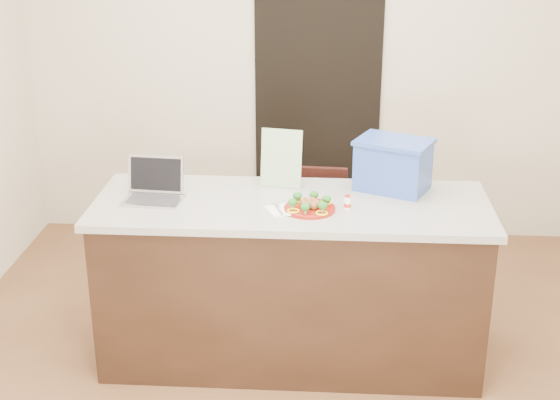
# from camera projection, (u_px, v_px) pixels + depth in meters

# --- Properties ---
(ground) EXTENTS (4.00, 4.00, 0.00)m
(ground) POSITION_uv_depth(u_px,v_px,m) (288.00, 380.00, 4.14)
(ground) COLOR brown
(ground) RESTS_ON ground
(room_shell) EXTENTS (4.00, 4.00, 4.00)m
(room_shell) POSITION_uv_depth(u_px,v_px,m) (290.00, 80.00, 3.55)
(room_shell) COLOR white
(room_shell) RESTS_ON ground
(doorway) EXTENTS (0.90, 0.02, 2.00)m
(doorway) POSITION_uv_depth(u_px,v_px,m) (318.00, 104.00, 5.61)
(doorway) COLOR black
(doorway) RESTS_ON ground
(island) EXTENTS (2.06, 0.76, 0.92)m
(island) POSITION_uv_depth(u_px,v_px,m) (291.00, 281.00, 4.21)
(island) COLOR black
(island) RESTS_ON ground
(plate) EXTENTS (0.26, 0.26, 0.02)m
(plate) POSITION_uv_depth(u_px,v_px,m) (310.00, 208.00, 3.93)
(plate) COLOR maroon
(plate) RESTS_ON island
(meatballs) EXTENTS (0.10, 0.10, 0.04)m
(meatballs) POSITION_uv_depth(u_px,v_px,m) (310.00, 203.00, 3.93)
(meatballs) COLOR brown
(meatballs) RESTS_ON plate
(broccoli) EXTENTS (0.22, 0.22, 0.04)m
(broccoli) POSITION_uv_depth(u_px,v_px,m) (310.00, 201.00, 3.92)
(broccoli) COLOR #165317
(broccoli) RESTS_ON plate
(pepper_rings) EXTENTS (0.22, 0.22, 0.01)m
(pepper_rings) POSITION_uv_depth(u_px,v_px,m) (310.00, 207.00, 3.93)
(pepper_rings) COLOR yellow
(pepper_rings) RESTS_ON plate
(napkin) EXTENTS (0.20, 0.20, 0.01)m
(napkin) POSITION_uv_depth(u_px,v_px,m) (283.00, 210.00, 3.93)
(napkin) COLOR silver
(napkin) RESTS_ON island
(fork) EXTENTS (0.05, 0.16, 0.00)m
(fork) POSITION_uv_depth(u_px,v_px,m) (279.00, 208.00, 3.94)
(fork) COLOR #B1B0B5
(fork) RESTS_ON napkin
(knife) EXTENTS (0.03, 0.19, 0.01)m
(knife) POSITION_uv_depth(u_px,v_px,m) (289.00, 210.00, 3.91)
(knife) COLOR white
(knife) RESTS_ON napkin
(yogurt_bottle) EXTENTS (0.04, 0.04, 0.08)m
(yogurt_bottle) POSITION_uv_depth(u_px,v_px,m) (348.00, 204.00, 3.93)
(yogurt_bottle) COLOR white
(yogurt_bottle) RESTS_ON island
(laptop) EXTENTS (0.32, 0.26, 0.21)m
(laptop) POSITION_uv_depth(u_px,v_px,m) (154.00, 187.00, 4.08)
(laptop) COLOR #B2B1B6
(laptop) RESTS_ON island
(leaflet) EXTENTS (0.23, 0.09, 0.32)m
(leaflet) POSITION_uv_depth(u_px,v_px,m) (281.00, 159.00, 4.20)
(leaflet) COLOR silver
(leaflet) RESTS_ON island
(blue_box) EXTENTS (0.46, 0.41, 0.28)m
(blue_box) POSITION_uv_depth(u_px,v_px,m) (393.00, 164.00, 4.17)
(blue_box) COLOR #2B489C
(blue_box) RESTS_ON island
(chair) EXTENTS (0.40, 0.40, 0.86)m
(chair) POSITION_uv_depth(u_px,v_px,m) (315.00, 229.00, 4.79)
(chair) COLOR #35140F
(chair) RESTS_ON ground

